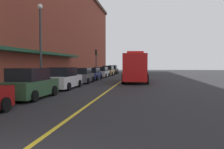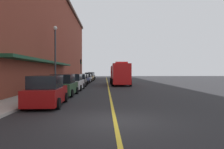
{
  "view_description": "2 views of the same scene",
  "coord_description": "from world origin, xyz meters",
  "px_view_note": "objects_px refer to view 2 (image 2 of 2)",
  "views": [
    {
      "loc": [
        2.81,
        -3.54,
        2.04
      ],
      "look_at": [
        -0.65,
        20.61,
        0.95
      ],
      "focal_mm": 37.06,
      "sensor_mm": 36.0,
      "label": 1
    },
    {
      "loc": [
        -0.41,
        -8.93,
        2.08
      ],
      "look_at": [
        0.43,
        17.38,
        1.67
      ],
      "focal_mm": 34.29,
      "sensor_mm": 36.0,
      "label": 2
    }
  ],
  "objects_px": {
    "parking_meter_1": "(80,76)",
    "street_lamp_left": "(55,50)",
    "fire_truck": "(120,74)",
    "traffic_light_near": "(81,66)",
    "parked_car_1": "(63,86)",
    "parked_car_2": "(74,82)",
    "parked_car_5": "(86,78)",
    "parked_car_4": "(83,79)",
    "parked_car_0": "(47,92)",
    "parking_meter_0": "(69,79)",
    "parked_car_6": "(89,77)",
    "parked_car_7": "(91,76)",
    "parked_car_3": "(80,81)"
  },
  "relations": [
    {
      "from": "parked_car_6",
      "to": "traffic_light_near",
      "type": "xyz_separation_m",
      "value": [
        -1.41,
        -3.96,
        2.33
      ]
    },
    {
      "from": "parked_car_4",
      "to": "parked_car_5",
      "type": "distance_m",
      "value": 6.1
    },
    {
      "from": "parked_car_3",
      "to": "traffic_light_near",
      "type": "bearing_deg",
      "value": 4.74
    },
    {
      "from": "parked_car_3",
      "to": "fire_truck",
      "type": "distance_m",
      "value": 6.31
    },
    {
      "from": "parked_car_3",
      "to": "fire_truck",
      "type": "height_order",
      "value": "fire_truck"
    },
    {
      "from": "parked_car_7",
      "to": "parked_car_0",
      "type": "bearing_deg",
      "value": 179.97
    },
    {
      "from": "fire_truck",
      "to": "parking_meter_0",
      "type": "height_order",
      "value": "fire_truck"
    },
    {
      "from": "parked_car_1",
      "to": "parked_car_2",
      "type": "height_order",
      "value": "parked_car_1"
    },
    {
      "from": "parking_meter_0",
      "to": "parking_meter_1",
      "type": "relative_size",
      "value": 1.0
    },
    {
      "from": "parked_car_2",
      "to": "traffic_light_near",
      "type": "relative_size",
      "value": 1.1
    },
    {
      "from": "parked_car_0",
      "to": "parking_meter_0",
      "type": "relative_size",
      "value": 3.28
    },
    {
      "from": "parked_car_6",
      "to": "street_lamp_left",
      "type": "bearing_deg",
      "value": 175.43
    },
    {
      "from": "fire_truck",
      "to": "traffic_light_near",
      "type": "height_order",
      "value": "traffic_light_near"
    },
    {
      "from": "parked_car_7",
      "to": "traffic_light_near",
      "type": "xyz_separation_m",
      "value": [
        -1.43,
        -10.08,
        2.31
      ]
    },
    {
      "from": "parked_car_4",
      "to": "fire_truck",
      "type": "bearing_deg",
      "value": -113.18
    },
    {
      "from": "parked_car_0",
      "to": "parking_meter_1",
      "type": "distance_m",
      "value": 29.02
    },
    {
      "from": "parked_car_1",
      "to": "parked_car_3",
      "type": "distance_m",
      "value": 11.46
    },
    {
      "from": "parked_car_5",
      "to": "traffic_light_near",
      "type": "xyz_separation_m",
      "value": [
        -1.3,
        2.27,
        2.4
      ]
    },
    {
      "from": "parked_car_7",
      "to": "parking_meter_1",
      "type": "xyz_separation_m",
      "value": [
        -1.49,
        -11.38,
        0.21
      ]
    },
    {
      "from": "parked_car_1",
      "to": "parking_meter_0",
      "type": "bearing_deg",
      "value": 8.37
    },
    {
      "from": "parked_car_3",
      "to": "parked_car_7",
      "type": "xyz_separation_m",
      "value": [
        0.07,
        23.6,
        0.08
      ]
    },
    {
      "from": "parked_car_2",
      "to": "parked_car_5",
      "type": "height_order",
      "value": "parked_car_2"
    },
    {
      "from": "parked_car_0",
      "to": "parked_car_6",
      "type": "bearing_deg",
      "value": -1.84
    },
    {
      "from": "parked_car_0",
      "to": "parked_car_5",
      "type": "relative_size",
      "value": 0.98
    },
    {
      "from": "parked_car_0",
      "to": "parked_car_2",
      "type": "relative_size",
      "value": 0.92
    },
    {
      "from": "street_lamp_left",
      "to": "fire_truck",
      "type": "bearing_deg",
      "value": 47.02
    },
    {
      "from": "parking_meter_1",
      "to": "street_lamp_left",
      "type": "distance_m",
      "value": 18.31
    },
    {
      "from": "fire_truck",
      "to": "parking_meter_1",
      "type": "distance_m",
      "value": 12.05
    },
    {
      "from": "parked_car_0",
      "to": "parked_car_3",
      "type": "height_order",
      "value": "parked_car_0"
    },
    {
      "from": "parked_car_4",
      "to": "parked_car_5",
      "type": "xyz_separation_m",
      "value": [
        0.03,
        6.1,
        0.01
      ]
    },
    {
      "from": "parked_car_4",
      "to": "parked_car_0",
      "type": "bearing_deg",
      "value": -178.68
    },
    {
      "from": "parked_car_4",
      "to": "parked_car_7",
      "type": "bearing_deg",
      "value": 0.57
    },
    {
      "from": "parking_meter_1",
      "to": "street_lamp_left",
      "type": "relative_size",
      "value": 0.19
    },
    {
      "from": "parked_car_5",
      "to": "parking_meter_0",
      "type": "relative_size",
      "value": 3.36
    },
    {
      "from": "fire_truck",
      "to": "street_lamp_left",
      "type": "height_order",
      "value": "street_lamp_left"
    },
    {
      "from": "parked_car_4",
      "to": "parked_car_7",
      "type": "relative_size",
      "value": 1.01
    },
    {
      "from": "parked_car_2",
      "to": "fire_truck",
      "type": "xyz_separation_m",
      "value": [
        5.68,
        8.46,
        0.77
      ]
    },
    {
      "from": "fire_truck",
      "to": "parked_car_4",
      "type": "bearing_deg",
      "value": -114.84
    },
    {
      "from": "parked_car_0",
      "to": "traffic_light_near",
      "type": "distance_m",
      "value": 30.41
    },
    {
      "from": "parked_car_6",
      "to": "parking_meter_1",
      "type": "height_order",
      "value": "parked_car_6"
    },
    {
      "from": "parked_car_2",
      "to": "parked_car_4",
      "type": "relative_size",
      "value": 1.11
    },
    {
      "from": "street_lamp_left",
      "to": "parked_car_5",
      "type": "bearing_deg",
      "value": 83.43
    },
    {
      "from": "parked_car_5",
      "to": "parking_meter_1",
      "type": "bearing_deg",
      "value": 55.12
    },
    {
      "from": "fire_truck",
      "to": "parking_meter_0",
      "type": "xyz_separation_m",
      "value": [
        -7.14,
        -2.89,
        -0.54
      ]
    },
    {
      "from": "parked_car_1",
      "to": "parked_car_4",
      "type": "distance_m",
      "value": 16.61
    },
    {
      "from": "traffic_light_near",
      "to": "parking_meter_0",
      "type": "bearing_deg",
      "value": -90.25
    },
    {
      "from": "parked_car_2",
      "to": "parked_car_7",
      "type": "xyz_separation_m",
      "value": [
        0.04,
        29.53,
        0.02
      ]
    },
    {
      "from": "fire_truck",
      "to": "parked_car_1",
      "type": "bearing_deg",
      "value": -22.91
    },
    {
      "from": "parked_car_2",
      "to": "traffic_light_near",
      "type": "height_order",
      "value": "traffic_light_near"
    },
    {
      "from": "parked_car_2",
      "to": "parked_car_6",
      "type": "relative_size",
      "value": 0.97
    }
  ]
}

